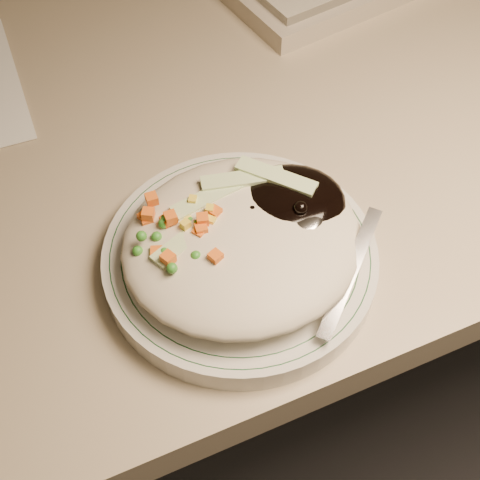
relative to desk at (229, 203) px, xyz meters
name	(u,v)px	position (x,y,z in m)	size (l,w,h in m)	color
desk	(229,203)	(0.00, 0.00, 0.00)	(1.40, 0.70, 0.74)	tan
plate	(240,259)	(-0.08, -0.23, 0.21)	(0.22, 0.22, 0.02)	silver
plate_rim	(240,252)	(-0.08, -0.23, 0.22)	(0.21, 0.21, 0.00)	#144723
meal	(245,235)	(-0.08, -0.23, 0.24)	(0.20, 0.19, 0.05)	beige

